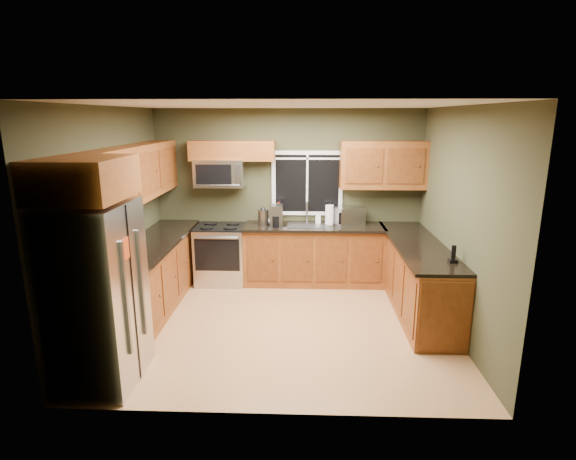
# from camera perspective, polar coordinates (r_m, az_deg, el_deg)

# --- Properties ---
(floor) EXTENTS (4.20, 4.20, 0.00)m
(floor) POSITION_cam_1_polar(r_m,az_deg,el_deg) (5.87, -0.63, -11.80)
(floor) COLOR #AA774A
(floor) RESTS_ON ground
(ceiling) EXTENTS (4.20, 4.20, 0.00)m
(ceiling) POSITION_cam_1_polar(r_m,az_deg,el_deg) (5.28, -0.71, 15.58)
(ceiling) COLOR white
(ceiling) RESTS_ON back_wall
(back_wall) EXTENTS (4.20, 0.00, 4.20)m
(back_wall) POSITION_cam_1_polar(r_m,az_deg,el_deg) (7.18, 0.03, 4.39)
(back_wall) COLOR #363721
(back_wall) RESTS_ON ground
(front_wall) EXTENTS (4.20, 0.00, 4.20)m
(front_wall) POSITION_cam_1_polar(r_m,az_deg,el_deg) (3.69, -2.02, -5.16)
(front_wall) COLOR #363721
(front_wall) RESTS_ON ground
(left_wall) EXTENTS (0.00, 3.60, 3.60)m
(left_wall) POSITION_cam_1_polar(r_m,az_deg,el_deg) (5.90, -21.49, 1.24)
(left_wall) COLOR #363721
(left_wall) RESTS_ON ground
(right_wall) EXTENTS (0.00, 3.60, 3.60)m
(right_wall) POSITION_cam_1_polar(r_m,az_deg,el_deg) (5.72, 20.87, 0.90)
(right_wall) COLOR #363721
(right_wall) RESTS_ON ground
(window) EXTENTS (1.12, 0.03, 1.02)m
(window) POSITION_cam_1_polar(r_m,az_deg,el_deg) (7.13, 2.45, 5.95)
(window) COLOR white
(window) RESTS_ON back_wall
(base_cabinets_left) EXTENTS (0.60, 2.65, 0.90)m
(base_cabinets_left) POSITION_cam_1_polar(r_m,az_deg,el_deg) (6.46, -16.67, -5.61)
(base_cabinets_left) COLOR brown
(base_cabinets_left) RESTS_ON ground
(countertop_left) EXTENTS (0.65, 2.65, 0.04)m
(countertop_left) POSITION_cam_1_polar(r_m,az_deg,el_deg) (6.31, -16.75, -1.60)
(countertop_left) COLOR black
(countertop_left) RESTS_ON base_cabinets_left
(base_cabinets_back) EXTENTS (2.17, 0.60, 0.90)m
(base_cabinets_back) POSITION_cam_1_polar(r_m,az_deg,el_deg) (7.10, 3.30, -3.23)
(base_cabinets_back) COLOR brown
(base_cabinets_back) RESTS_ON ground
(countertop_back) EXTENTS (2.17, 0.65, 0.04)m
(countertop_back) POSITION_cam_1_polar(r_m,az_deg,el_deg) (6.95, 3.35, 0.41)
(countertop_back) COLOR black
(countertop_back) RESTS_ON base_cabinets_back
(base_cabinets_peninsula) EXTENTS (0.60, 2.52, 0.90)m
(base_cabinets_peninsula) POSITION_cam_1_polar(r_m,az_deg,el_deg) (6.38, 16.07, -5.83)
(base_cabinets_peninsula) COLOR brown
(base_cabinets_peninsula) RESTS_ON ground
(countertop_peninsula) EXTENTS (0.65, 2.50, 0.04)m
(countertop_peninsula) POSITION_cam_1_polar(r_m,az_deg,el_deg) (6.24, 16.12, -1.74)
(countertop_peninsula) COLOR black
(countertop_peninsula) RESTS_ON base_cabinets_peninsula
(upper_cabinets_left) EXTENTS (0.33, 2.65, 0.72)m
(upper_cabinets_left) POSITION_cam_1_polar(r_m,az_deg,el_deg) (6.19, -18.78, 6.84)
(upper_cabinets_left) COLOR brown
(upper_cabinets_left) RESTS_ON left_wall
(upper_cabinets_back_left) EXTENTS (1.30, 0.33, 0.30)m
(upper_cabinets_back_left) POSITION_cam_1_polar(r_m,az_deg,el_deg) (7.01, -7.09, 9.98)
(upper_cabinets_back_left) COLOR brown
(upper_cabinets_back_left) RESTS_ON back_wall
(upper_cabinets_back_right) EXTENTS (1.30, 0.33, 0.72)m
(upper_cabinets_back_right) POSITION_cam_1_polar(r_m,az_deg,el_deg) (7.04, 11.97, 8.08)
(upper_cabinets_back_right) COLOR brown
(upper_cabinets_back_right) RESTS_ON back_wall
(upper_cabinet_over_fridge) EXTENTS (0.72, 0.90, 0.38)m
(upper_cabinet_over_fridge) POSITION_cam_1_polar(r_m,az_deg,el_deg) (4.48, -24.54, 5.97)
(upper_cabinet_over_fridge) COLOR brown
(upper_cabinet_over_fridge) RESTS_ON left_wall
(refrigerator) EXTENTS (0.74, 0.90, 1.80)m
(refrigerator) POSITION_cam_1_polar(r_m,az_deg,el_deg) (4.75, -23.13, -7.62)
(refrigerator) COLOR #B7B7BC
(refrigerator) RESTS_ON ground
(range) EXTENTS (0.76, 0.69, 0.94)m
(range) POSITION_cam_1_polar(r_m,az_deg,el_deg) (7.18, -8.48, -3.01)
(range) COLOR #B7B7BC
(range) RESTS_ON ground
(microwave) EXTENTS (0.76, 0.41, 0.42)m
(microwave) POSITION_cam_1_polar(r_m,az_deg,el_deg) (7.05, -8.66, 7.16)
(microwave) COLOR #B7B7BC
(microwave) RESTS_ON back_wall
(sink) EXTENTS (0.60, 0.42, 0.36)m
(sink) POSITION_cam_1_polar(r_m,az_deg,el_deg) (6.95, 2.41, 0.71)
(sink) COLOR slate
(sink) RESTS_ON countertop_back
(toaster_oven) EXTENTS (0.53, 0.49, 0.27)m
(toaster_oven) POSITION_cam_1_polar(r_m,az_deg,el_deg) (7.08, 7.68, 1.86)
(toaster_oven) COLOR #B7B7BC
(toaster_oven) RESTS_ON countertop_back
(coffee_maker) EXTENTS (0.21, 0.28, 0.33)m
(coffee_maker) POSITION_cam_1_polar(r_m,az_deg,el_deg) (6.88, -1.53, 1.76)
(coffee_maker) COLOR slate
(coffee_maker) RESTS_ON countertop_back
(kettle) EXTENTS (0.19, 0.19, 0.30)m
(kettle) POSITION_cam_1_polar(r_m,az_deg,el_deg) (6.96, -3.16, 1.76)
(kettle) COLOR #B7B7BC
(kettle) RESTS_ON countertop_back
(paper_towel_roll) EXTENTS (0.15, 0.15, 0.33)m
(paper_towel_roll) POSITION_cam_1_polar(r_m,az_deg,el_deg) (7.02, 5.28, 1.94)
(paper_towel_roll) COLOR white
(paper_towel_roll) RESTS_ON countertop_back
(soap_bottle_a) EXTENTS (0.15, 0.16, 0.32)m
(soap_bottle_a) POSITION_cam_1_polar(r_m,az_deg,el_deg) (7.12, -1.21, 2.26)
(soap_bottle_a) COLOR #C13A12
(soap_bottle_a) RESTS_ON countertop_back
(soap_bottle_b) EXTENTS (0.09, 0.09, 0.17)m
(soap_bottle_b) POSITION_cam_1_polar(r_m,az_deg,el_deg) (7.09, 3.86, 1.56)
(soap_bottle_b) COLOR white
(soap_bottle_b) RESTS_ON countertop_back
(soap_bottle_c) EXTENTS (0.16, 0.16, 0.16)m
(soap_bottle_c) POSITION_cam_1_polar(r_m,az_deg,el_deg) (7.02, -2.09, 1.38)
(soap_bottle_c) COLOR white
(soap_bottle_c) RESTS_ON countertop_back
(cordless_phone) EXTENTS (0.09, 0.09, 0.20)m
(cordless_phone) POSITION_cam_1_polar(r_m,az_deg,el_deg) (5.51, 20.23, -3.27)
(cordless_phone) COLOR black
(cordless_phone) RESTS_ON countertop_peninsula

